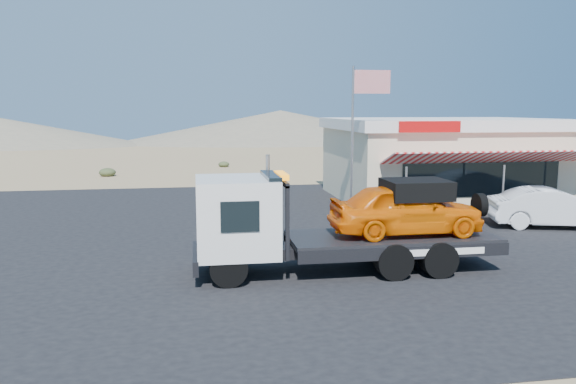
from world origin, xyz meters
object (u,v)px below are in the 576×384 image
jerky_store (441,158)px  white_sedan (552,208)px  tow_truck (339,219)px  flagpole (358,125)px

jerky_store → white_sedan: bearing=-80.8°
white_sedan → tow_truck: bearing=129.7°
white_sedan → flagpole: 7.83m
jerky_store → tow_truck: bearing=-125.5°
white_sedan → jerky_store: size_ratio=0.43×
tow_truck → flagpole: size_ratio=1.35×
white_sedan → jerky_store: (-1.15, 7.12, 1.24)m
white_sedan → jerky_store: bearing=24.2°
white_sedan → flagpole: size_ratio=0.74×
tow_truck → flagpole: flagpole is taller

